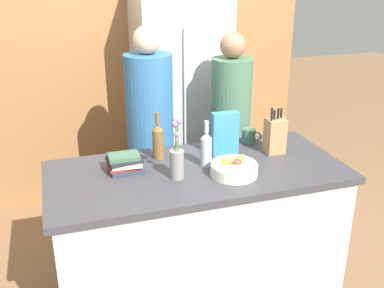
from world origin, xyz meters
name	(u,v)px	position (x,y,z in m)	size (l,w,h in m)	color
kitchen_island	(197,235)	(0.00, 0.00, 0.46)	(1.74, 0.80, 0.91)	silver
back_wall_wood	(139,53)	(0.00, 1.62, 1.30)	(2.94, 0.12, 2.60)	olive
refrigerator	(180,99)	(0.27, 1.26, 0.97)	(0.72, 0.63, 1.93)	#B7B7BC
fruit_bowl	(234,168)	(0.18, -0.13, 0.95)	(0.27, 0.27, 0.10)	silver
knife_block	(275,136)	(0.55, 0.09, 1.02)	(0.12, 0.10, 0.31)	#A87A4C
flower_vase	(177,160)	(-0.14, -0.07, 1.02)	(0.08, 0.08, 0.35)	gray
cereal_box	(225,133)	(0.24, 0.18, 1.04)	(0.17, 0.06, 0.27)	teal
coffee_mug	(249,136)	(0.46, 0.28, 0.96)	(0.12, 0.09, 0.10)	#42664C
book_stack	(125,163)	(-0.41, 0.10, 0.96)	(0.21, 0.16, 0.10)	#2D334C
bottle_oil	(158,140)	(-0.18, 0.22, 1.02)	(0.07, 0.07, 0.30)	brown
bottle_vinegar	(206,148)	(0.06, 0.03, 1.02)	(0.07, 0.07, 0.28)	#B2BCC1
person_at_sink	(150,128)	(-0.12, 0.72, 0.93)	(0.34, 0.34, 1.65)	#383842
person_in_blue	(230,126)	(0.48, 0.67, 0.90)	(0.30, 0.30, 1.59)	#383842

